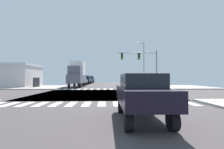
{
  "coord_description": "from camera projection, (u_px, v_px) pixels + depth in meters",
  "views": [
    {
      "loc": [
        0.6,
        -18.35,
        1.72
      ],
      "look_at": [
        1.24,
        3.51,
        2.17
      ],
      "focal_mm": 26.67,
      "sensor_mm": 36.0,
      "label": 1
    }
  ],
  "objects": [
    {
      "name": "sedan_farside_2",
      "position": [
        141.0,
        93.0,
        6.83
      ],
      "size": [
        1.8,
        4.3,
        1.88
      ],
      "color": "black",
      "rests_on": "ground"
    },
    {
      "name": "ground",
      "position": [
        102.0,
        94.0,
        18.29
      ],
      "size": [
        90.0,
        90.0,
        0.05
      ],
      "color": "#463E3F"
    },
    {
      "name": "crosswalk_near",
      "position": [
        94.0,
        104.0,
        10.98
      ],
      "size": [
        13.5,
        2.0,
        0.01
      ],
      "color": "white",
      "rests_on": "ground"
    },
    {
      "name": "pickup_queued_1",
      "position": [
        86.0,
        80.0,
        44.49
      ],
      "size": [
        2.0,
        5.1,
        2.35
      ],
      "rotation": [
        0.0,
        0.0,
        3.14
      ],
      "color": "black",
      "rests_on": "ground"
    },
    {
      "name": "box_truck_leading_1",
      "position": [
        77.0,
        73.0,
        31.15
      ],
      "size": [
        2.4,
        7.2,
        4.85
      ],
      "rotation": [
        0.0,
        0.0,
        3.14
      ],
      "color": "black",
      "rests_on": "ground"
    },
    {
      "name": "sedan_crossing_3",
      "position": [
        89.0,
        80.0,
        51.59
      ],
      "size": [
        1.8,
        4.3,
        1.88
      ],
      "rotation": [
        0.0,
        0.0,
        3.14
      ],
      "color": "black",
      "rests_on": "ground"
    },
    {
      "name": "pickup_trailing_2",
      "position": [
        91.0,
        79.0,
        58.21
      ],
      "size": [
        2.0,
        5.1,
        2.35
      ],
      "rotation": [
        0.0,
        0.0,
        3.14
      ],
      "color": "black",
      "rests_on": "ground"
    },
    {
      "name": "sidewalk_corner_nw",
      "position": [
        32.0,
        87.0,
        29.9
      ],
      "size": [
        12.0,
        12.0,
        0.14
      ],
      "color": "#9F9C90",
      "rests_on": "ground"
    },
    {
      "name": "street_lamp",
      "position": [
        143.0,
        60.0,
        33.84
      ],
      "size": [
        1.78,
        0.32,
        8.98
      ],
      "color": "gray",
      "rests_on": "ground"
    },
    {
      "name": "sedan_nearside_1",
      "position": [
        83.0,
        81.0,
        38.02
      ],
      "size": [
        1.8,
        4.3,
        1.88
      ],
      "rotation": [
        0.0,
        0.0,
        3.14
      ],
      "color": "black",
      "rests_on": "ground"
    },
    {
      "name": "traffic_signal_mast",
      "position": [
        141.0,
        60.0,
        25.77
      ],
      "size": [
        6.24,
        0.55,
        6.03
      ],
      "color": "gray",
      "rests_on": "ground"
    },
    {
      "name": "sidewalk_corner_ne",
      "position": [
        174.0,
        87.0,
        30.66
      ],
      "size": [
        12.0,
        12.0,
        0.14
      ],
      "color": "#A09B91",
      "rests_on": "ground"
    },
    {
      "name": "crosswalk_far",
      "position": [
        102.0,
        89.0,
        25.58
      ],
      "size": [
        13.5,
        2.0,
        0.01
      ],
      "color": "white",
      "rests_on": "ground"
    },
    {
      "name": "bank_building",
      "position": [
        7.0,
        76.0,
        32.11
      ],
      "size": [
        12.38,
        8.27,
        4.36
      ],
      "color": "silver",
      "rests_on": "ground"
    }
  ]
}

